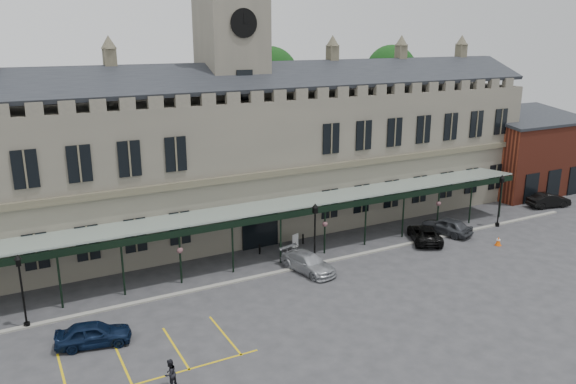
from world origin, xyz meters
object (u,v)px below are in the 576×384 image
clock_tower (233,84)px  car_right_b (549,200)px  station_building (235,160)px  car_taxi (308,263)px  traffic_cone (498,241)px  car_right_a (447,226)px  sign_board (295,241)px  car_left_a (93,334)px  lamp_post_left (21,285)px  lamp_post_mid (315,230)px  car_van (424,234)px  person_b (170,373)px  lamp_post_right (500,196)px

clock_tower → car_right_b: size_ratio=5.59×
station_building → car_taxi: station_building is taller
traffic_cone → car_right_a: size_ratio=0.17×
sign_board → car_taxi: size_ratio=0.25×
station_building → car_right_b: station_building is taller
car_right_b → car_left_a: bearing=108.8°
lamp_post_left → car_taxi: 19.38m
car_left_a → car_taxi: car_left_a is taller
lamp_post_mid → car_van: lamp_post_mid is taller
clock_tower → sign_board: (2.51, -6.61, -12.52)m
car_left_a → lamp_post_left: bearing=51.0°
station_building → clock_tower: 6.64m
clock_tower → car_van: clock_tower is taller
lamp_post_mid → person_b: (-14.14, -9.57, -2.27)m
lamp_post_left → clock_tower: bearing=29.8°
lamp_post_left → car_right_a: (34.18, 0.39, -2.05)m
lamp_post_right → car_left_a: size_ratio=1.18×
lamp_post_left → person_b: lamp_post_left is taller
car_right_a → person_b: 30.07m
car_right_a → person_b: bearing=1.5°
station_building → clock_tower: (0.00, 0.09, 6.64)m
car_left_a → car_van: 28.28m
traffic_cone → sign_board: (-15.31, 7.63, 0.21)m
lamp_post_left → lamp_post_mid: lamp_post_mid is taller
sign_board → car_van: bearing=-39.7°
lamp_post_left → car_right_a: bearing=0.7°
lamp_post_mid → car_van: bearing=1.6°
car_taxi → car_right_b: car_right_b is taller
car_left_a → car_right_b: size_ratio=0.94×
lamp_post_left → car_left_a: bearing=-51.2°
lamp_post_left → lamp_post_mid: bearing=-1.1°
clock_tower → lamp_post_right: (21.61, -10.73, -10.19)m
lamp_post_mid → sign_board: size_ratio=4.24×
car_van → car_taxi: bearing=31.2°
traffic_cone → car_left_a: size_ratio=0.19×
car_van → station_building: bearing=-11.3°
clock_tower → sign_board: clock_tower is taller
traffic_cone → car_left_a: 32.82m
clock_tower → lamp_post_left: 23.41m
lamp_post_mid → lamp_post_right: (19.77, 0.11, -0.10)m
sign_board → car_right_a: (13.43, -3.45, 0.18)m
car_van → car_right_b: 18.07m
clock_tower → lamp_post_mid: clock_tower is taller
lamp_post_mid → car_taxi: lamp_post_mid is taller
sign_board → car_left_a: (-17.51, -7.88, 0.12)m
clock_tower → car_right_a: (15.94, -10.06, -12.34)m
station_building → sign_board: station_building is taller
lamp_post_right → car_right_a: 6.10m
lamp_post_left → traffic_cone: 36.34m
clock_tower → person_b: size_ratio=16.40×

